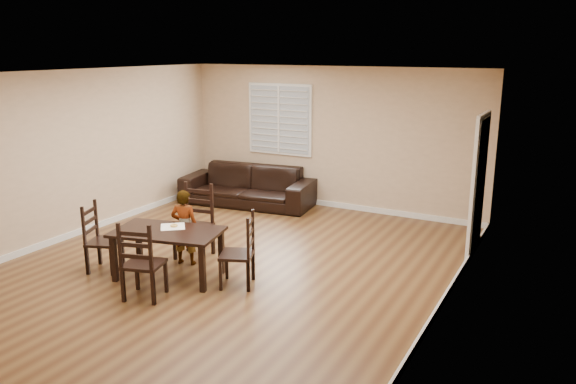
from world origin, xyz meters
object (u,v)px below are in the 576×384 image
(sofa, at_px, (248,186))
(dining_table, at_px, (168,237))
(donut, at_px, (174,225))
(chair_near, at_px, (197,222))
(chair_far, at_px, (139,266))
(child, at_px, (185,227))
(chair_left, at_px, (96,240))
(chair_right, at_px, (246,253))

(sofa, bearing_deg, dining_table, -81.35)
(donut, height_order, sofa, sofa)
(chair_near, height_order, donut, chair_near)
(chair_near, height_order, sofa, chair_near)
(chair_far, distance_m, sofa, 4.53)
(dining_table, distance_m, child, 0.52)
(child, bearing_deg, chair_far, 88.33)
(chair_far, bearing_deg, chair_left, -37.78)
(donut, bearing_deg, chair_far, -77.95)
(chair_left, height_order, sofa, chair_left)
(chair_near, bearing_deg, sofa, 97.54)
(child, height_order, donut, child)
(chair_far, height_order, chair_left, chair_far)
(child, bearing_deg, chair_left, 23.97)
(chair_left, xyz_separation_m, sofa, (0.05, 3.87, -0.06))
(chair_near, relative_size, child, 0.99)
(chair_left, distance_m, sofa, 3.87)
(dining_table, relative_size, chair_far, 1.54)
(dining_table, height_order, chair_left, chair_left)
(chair_right, bearing_deg, sofa, -170.55)
(dining_table, xyz_separation_m, chair_far, (0.18, -0.75, -0.12))
(chair_near, distance_m, donut, 0.80)
(chair_far, relative_size, sofa, 0.39)
(chair_right, relative_size, sofa, 0.38)
(dining_table, relative_size, sofa, 0.60)
(chair_near, distance_m, sofa, 2.83)
(sofa, bearing_deg, chair_near, -80.22)
(chair_right, relative_size, child, 0.89)
(chair_right, xyz_separation_m, child, (-1.18, 0.24, 0.10))
(chair_left, xyz_separation_m, donut, (1.05, 0.42, 0.25))
(chair_left, bearing_deg, dining_table, -97.35)
(chair_far, relative_size, chair_left, 1.05)
(chair_right, bearing_deg, child, -123.97)
(chair_near, bearing_deg, chair_far, -86.56)
(chair_near, bearing_deg, dining_table, -87.02)
(dining_table, bearing_deg, chair_left, -179.12)
(donut, bearing_deg, dining_table, -83.64)
(dining_table, bearing_deg, chair_right, 1.04)
(dining_table, xyz_separation_m, chair_left, (-1.06, -0.26, -0.14))
(dining_table, relative_size, donut, 15.28)
(dining_table, bearing_deg, sofa, 92.94)
(chair_near, distance_m, chair_far, 1.71)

